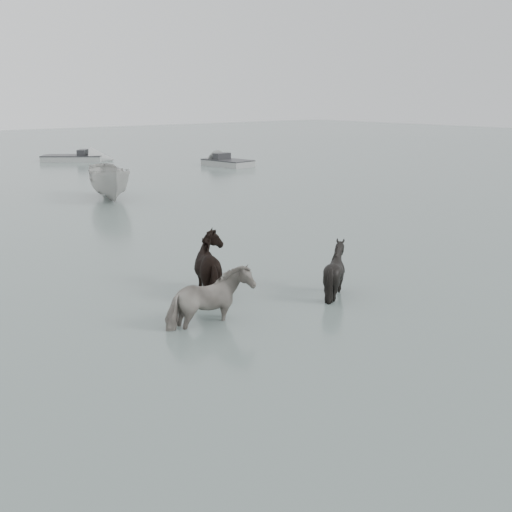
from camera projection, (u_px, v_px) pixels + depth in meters
name	position (u px, v px, depth m)	size (l,w,h in m)	color
ground	(277.00, 301.00, 13.61)	(140.00, 140.00, 0.00)	#556561
pony_pinto	(209.00, 288.00, 12.05)	(0.78, 1.70, 1.44)	black
pony_dark	(218.00, 256.00, 14.12)	(1.59, 1.36, 1.61)	black
pony_black	(335.00, 263.00, 13.96)	(1.11, 1.25, 1.38)	black
boat_small	(110.00, 180.00, 26.65)	(1.54, 4.08, 1.58)	#ABAAA6
skiff_port	(228.00, 160.00, 38.91)	(4.31, 1.60, 0.75)	gray
skiff_mid	(73.00, 155.00, 41.68)	(5.36, 1.60, 0.75)	#989A98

